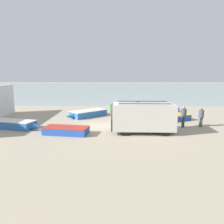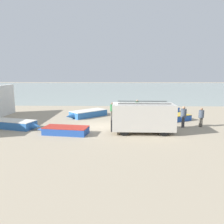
{
  "view_description": "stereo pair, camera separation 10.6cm",
  "coord_description": "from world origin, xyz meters",
  "px_view_note": "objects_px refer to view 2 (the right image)",
  "views": [
    {
      "loc": [
        1.07,
        -18.17,
        4.43
      ],
      "look_at": [
        0.68,
        1.43,
        1.0
      ],
      "focal_mm": 35.0,
      "sensor_mm": 36.0,
      "label": 1
    },
    {
      "loc": [
        1.17,
        -18.17,
        4.43
      ],
      "look_at": [
        0.68,
        1.43,
        1.0
      ],
      "focal_mm": 35.0,
      "sensor_mm": 36.0,
      "label": 2
    }
  ],
  "objects_px": {
    "fishing_rowboat_0": "(172,118)",
    "fishing_rowboat_2": "(15,124)",
    "fishing_rowboat_3": "(164,110)",
    "fisherman_0": "(201,116)",
    "fisherman_2": "(183,115)",
    "fisherman_3": "(137,107)",
    "fishing_rowboat_4": "(65,130)",
    "fishing_rowboat_1": "(87,113)",
    "fisherman_1": "(112,109)",
    "parked_van": "(143,117)"
  },
  "relations": [
    {
      "from": "fishing_rowboat_0",
      "to": "fishing_rowboat_2",
      "type": "distance_m",
      "value": 14.05
    },
    {
      "from": "fishing_rowboat_3",
      "to": "fisherman_0",
      "type": "distance_m",
      "value": 7.1
    },
    {
      "from": "fisherman_2",
      "to": "fisherman_3",
      "type": "relative_size",
      "value": 0.99
    },
    {
      "from": "fishing_rowboat_4",
      "to": "fishing_rowboat_0",
      "type": "bearing_deg",
      "value": -143.61
    },
    {
      "from": "fishing_rowboat_3",
      "to": "fishing_rowboat_1",
      "type": "bearing_deg",
      "value": 173.2
    },
    {
      "from": "fisherman_2",
      "to": "fishing_rowboat_1",
      "type": "bearing_deg",
      "value": -162.29
    },
    {
      "from": "fisherman_0",
      "to": "fishing_rowboat_1",
      "type": "bearing_deg",
      "value": 62.32
    },
    {
      "from": "fishing_rowboat_1",
      "to": "fisherman_1",
      "type": "bearing_deg",
      "value": 113.5
    },
    {
      "from": "fisherman_0",
      "to": "fishing_rowboat_4",
      "type": "bearing_deg",
      "value": 97.66
    },
    {
      "from": "fishing_rowboat_1",
      "to": "fisherman_3",
      "type": "relative_size",
      "value": 2.28
    },
    {
      "from": "fisherman_0",
      "to": "fisherman_2",
      "type": "distance_m",
      "value": 1.56
    },
    {
      "from": "fishing_rowboat_3",
      "to": "fisherman_0",
      "type": "relative_size",
      "value": 2.61
    },
    {
      "from": "parked_van",
      "to": "fishing_rowboat_2",
      "type": "height_order",
      "value": "parked_van"
    },
    {
      "from": "parked_van",
      "to": "fishing_rowboat_3",
      "type": "bearing_deg",
      "value": -111.04
    },
    {
      "from": "fishing_rowboat_0",
      "to": "fishing_rowboat_1",
      "type": "xyz_separation_m",
      "value": [
        -8.38,
        1.85,
        0.04
      ]
    },
    {
      "from": "parked_van",
      "to": "fisherman_0",
      "type": "bearing_deg",
      "value": -158.22
    },
    {
      "from": "parked_van",
      "to": "fisherman_1",
      "type": "relative_size",
      "value": 2.86
    },
    {
      "from": "fisherman_2",
      "to": "fishing_rowboat_2",
      "type": "bearing_deg",
      "value": -132.45
    },
    {
      "from": "parked_van",
      "to": "fishing_rowboat_4",
      "type": "relative_size",
      "value": 1.16
    },
    {
      "from": "fishing_rowboat_3",
      "to": "fishing_rowboat_4",
      "type": "relative_size",
      "value": 1.05
    },
    {
      "from": "parked_van",
      "to": "fisherman_3",
      "type": "xyz_separation_m",
      "value": [
        0.12,
        6.18,
        -0.14
      ]
    },
    {
      "from": "fishing_rowboat_1",
      "to": "fishing_rowboat_4",
      "type": "distance_m",
      "value": 6.79
    },
    {
      "from": "fishing_rowboat_2",
      "to": "fisherman_1",
      "type": "distance_m",
      "value": 8.89
    },
    {
      "from": "fisherman_2",
      "to": "fishing_rowboat_0",
      "type": "bearing_deg",
      "value": 141.34
    },
    {
      "from": "parked_van",
      "to": "fishing_rowboat_2",
      "type": "distance_m",
      "value": 10.47
    },
    {
      "from": "fishing_rowboat_1",
      "to": "fishing_rowboat_4",
      "type": "bearing_deg",
      "value": 40.26
    },
    {
      "from": "fisherman_0",
      "to": "fisherman_2",
      "type": "bearing_deg",
      "value": 92.25
    },
    {
      "from": "fishing_rowboat_1",
      "to": "fishing_rowboat_4",
      "type": "xyz_separation_m",
      "value": [
        -0.79,
        -6.74,
        -0.06
      ]
    },
    {
      "from": "fishing_rowboat_2",
      "to": "fisherman_2",
      "type": "bearing_deg",
      "value": 18.08
    },
    {
      "from": "fishing_rowboat_4",
      "to": "fisherman_2",
      "type": "distance_m",
      "value": 9.76
    },
    {
      "from": "fishing_rowboat_0",
      "to": "fishing_rowboat_3",
      "type": "distance_m",
      "value": 4.46
    },
    {
      "from": "parked_van",
      "to": "fisherman_3",
      "type": "height_order",
      "value": "parked_van"
    },
    {
      "from": "fishing_rowboat_3",
      "to": "fisherman_2",
      "type": "distance_m",
      "value": 7.12
    },
    {
      "from": "fishing_rowboat_0",
      "to": "fisherman_1",
      "type": "relative_size",
      "value": 2.42
    },
    {
      "from": "fishing_rowboat_1",
      "to": "fisherman_3",
      "type": "xyz_separation_m",
      "value": [
        5.19,
        -0.1,
        0.76
      ]
    },
    {
      "from": "fishing_rowboat_2",
      "to": "fishing_rowboat_4",
      "type": "distance_m",
      "value": 4.79
    },
    {
      "from": "fishing_rowboat_0",
      "to": "parked_van",
      "type": "bearing_deg",
      "value": 26.04
    },
    {
      "from": "parked_van",
      "to": "fishing_rowboat_0",
      "type": "distance_m",
      "value": 5.61
    },
    {
      "from": "fishing_rowboat_1",
      "to": "fisherman_3",
      "type": "bearing_deg",
      "value": 135.82
    },
    {
      "from": "fishing_rowboat_0",
      "to": "fisherman_1",
      "type": "xyz_separation_m",
      "value": [
        -5.74,
        0.71,
        0.7
      ]
    },
    {
      "from": "fisherman_0",
      "to": "fisherman_3",
      "type": "relative_size",
      "value": 0.9
    },
    {
      "from": "fishing_rowboat_2",
      "to": "fisherman_3",
      "type": "distance_m",
      "value": 11.64
    },
    {
      "from": "fishing_rowboat_1",
      "to": "fisherman_1",
      "type": "distance_m",
      "value": 2.95
    },
    {
      "from": "parked_van",
      "to": "fishing_rowboat_1",
      "type": "xyz_separation_m",
      "value": [
        -5.07,
        6.29,
        -0.89
      ]
    },
    {
      "from": "parked_van",
      "to": "fisherman_1",
      "type": "xyz_separation_m",
      "value": [
        -2.43,
        5.14,
        -0.23
      ]
    },
    {
      "from": "fishing_rowboat_3",
      "to": "fisherman_2",
      "type": "xyz_separation_m",
      "value": [
        0.1,
        -7.08,
        0.75
      ]
    },
    {
      "from": "fishing_rowboat_0",
      "to": "fisherman_1",
      "type": "bearing_deg",
      "value": -34.27
    },
    {
      "from": "fishing_rowboat_0",
      "to": "fishing_rowboat_2",
      "type": "relative_size",
      "value": 0.89
    },
    {
      "from": "fisherman_3",
      "to": "fishing_rowboat_4",
      "type": "bearing_deg",
      "value": -103.49
    },
    {
      "from": "fishing_rowboat_0",
      "to": "fishing_rowboat_1",
      "type": "distance_m",
      "value": 8.58
    }
  ]
}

